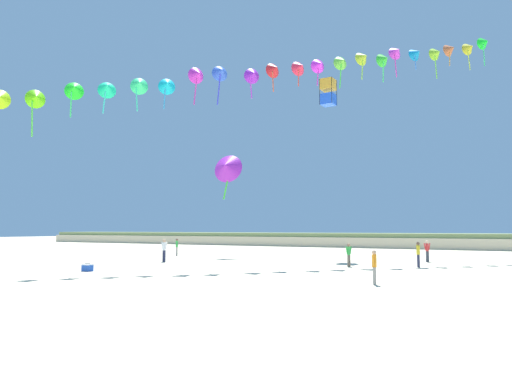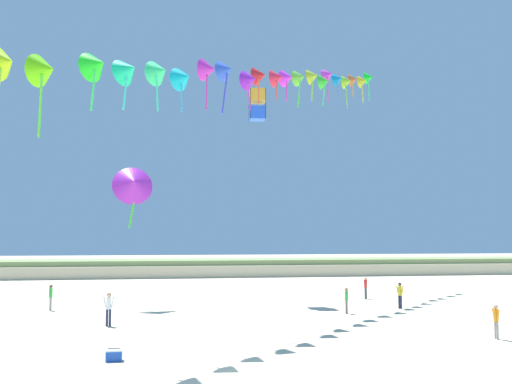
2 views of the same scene
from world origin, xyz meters
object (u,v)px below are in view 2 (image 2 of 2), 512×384
person_mid_center (109,307)px  large_kite_mid_trail (133,184)px  person_near_right (496,319)px  person_far_left (51,295)px  person_near_left (346,299)px  beach_cooler (114,355)px  large_kite_low_lead (257,105)px  person_far_right (366,286)px  person_far_center (400,294)px

person_mid_center → large_kite_mid_trail: 10.31m
person_near_right → person_far_left: bearing=149.2°
person_near_left → person_mid_center: bearing=-169.2°
beach_cooler → person_far_left: bearing=110.0°
large_kite_low_lead → person_far_left: bearing=-164.9°
person_near_left → beach_cooler: (-12.19, -10.43, -0.66)m
person_mid_center → large_kite_mid_trail: (0.55, 7.56, 6.98)m
person_far_right → person_mid_center: bearing=-150.9°
person_far_left → large_kite_mid_trail: large_kite_mid_trail is taller
person_near_right → person_far_center: bearing=89.6°
large_kite_mid_trail → beach_cooler: bearing=-88.0°
large_kite_low_lead → large_kite_mid_trail: bearing=-162.9°
person_far_left → person_far_center: 21.63m
person_mid_center → beach_cooler: size_ratio=2.93×
large_kite_mid_trail → person_far_center: bearing=-11.6°
large_kite_mid_trail → beach_cooler: 17.30m
person_near_right → large_kite_mid_trail: 22.75m
beach_cooler → person_far_right: bearing=47.5°
large_kite_low_lead → beach_cooler: 24.27m
person_far_right → large_kite_mid_trail: size_ratio=0.37×
person_near_right → person_far_right: size_ratio=0.95×
person_far_right → person_near_left: bearing=-118.3°
beach_cooler → large_kite_low_lead: bearing=65.9°
person_near_right → large_kite_mid_trail: bearing=140.5°
person_near_left → large_kite_mid_trail: bearing=158.4°
person_mid_center → large_kite_low_lead: bearing=48.1°
person_near_left → person_far_center: 4.33m
person_near_right → large_kite_low_lead: (-8.05, 16.41, 13.30)m
person_far_center → large_kite_low_lead: (-8.11, 6.10, 13.24)m
person_near_right → large_kite_mid_trail: (-16.69, 13.74, 7.08)m
person_near_left → person_far_right: person_far_right is taller
person_near_right → person_far_center: 10.31m
person_near_left → person_far_center: (4.02, 1.60, 0.07)m
person_far_left → large_kite_mid_trail: bearing=11.4°
large_kite_low_lead → person_mid_center: bearing=-131.9°
person_far_left → large_kite_low_lead: size_ratio=0.69×
large_kite_low_lead → beach_cooler: size_ratio=3.91×
person_far_left → large_kite_low_lead: bearing=15.1°
person_near_right → person_mid_center: bearing=160.3°
person_near_right → person_near_left: bearing=114.4°
person_near_left → person_far_center: bearing=21.7°
person_near_right → beach_cooler: person_near_right is taller
person_near_right → person_far_center: person_far_center is taller
person_far_center → large_kite_low_lead: bearing=143.0°
person_near_right → large_kite_low_lead: 22.60m
person_far_left → large_kite_mid_trail: (4.74, 0.96, 7.05)m
person_far_left → person_far_right: size_ratio=0.98×
person_near_right → person_mid_center: (-17.24, 6.18, 0.10)m
person_far_right → large_kite_mid_trail: large_kite_mid_trail is taller
person_mid_center → large_kite_low_lead: large_kite_low_lead is taller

